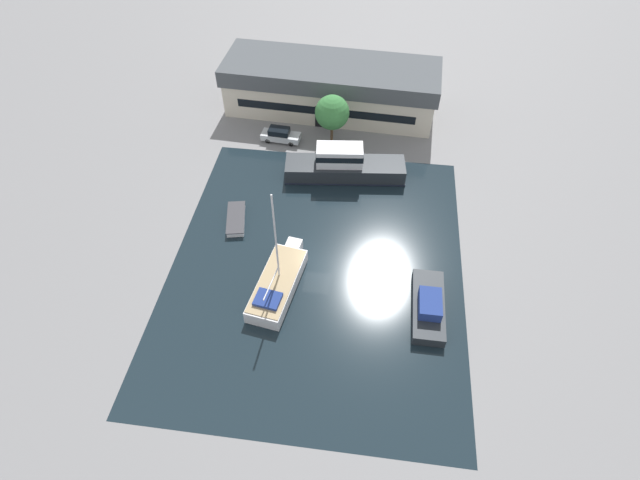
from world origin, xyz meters
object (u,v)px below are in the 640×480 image
at_px(warehouse_building, 331,87).
at_px(parked_car, 280,135).
at_px(quay_tree_near_building, 332,113).
at_px(motor_cruiser, 343,166).
at_px(sailboat_moored, 278,283).
at_px(small_dinghy, 236,219).
at_px(cabin_boat, 428,306).

xyz_separation_m(warehouse_building, parked_car, (-5.14, -7.61, -2.27)).
xyz_separation_m(quay_tree_near_building, motor_cruiser, (1.94, -5.63, -2.91)).
bearing_deg(motor_cruiser, warehouse_building, 6.65).
xyz_separation_m(sailboat_moored, motor_cruiser, (4.28, 16.23, 0.63)).
relative_size(quay_tree_near_building, small_dinghy, 1.30).
distance_m(quay_tree_near_building, cabin_boat, 25.41).
height_order(sailboat_moored, small_dinghy, sailboat_moored).
xyz_separation_m(quay_tree_near_building, small_dinghy, (-8.18, -14.10, -4.01)).
bearing_deg(sailboat_moored, motor_cruiser, 84.25).
height_order(quay_tree_near_building, cabin_boat, quay_tree_near_building).
relative_size(parked_car, small_dinghy, 0.98).
distance_m(parked_car, motor_cruiser, 9.75).
distance_m(motor_cruiser, small_dinghy, 13.24).
xyz_separation_m(quay_tree_near_building, parked_car, (-6.13, -0.19, -3.49)).
distance_m(sailboat_moored, small_dinghy, 9.72).
relative_size(warehouse_building, sailboat_moored, 2.41).
bearing_deg(small_dinghy, quay_tree_near_building, -131.49).
bearing_deg(motor_cruiser, cabin_boat, -157.92).
distance_m(quay_tree_near_building, small_dinghy, 16.79).
distance_m(parked_car, cabin_boat, 28.22).
xyz_separation_m(quay_tree_near_building, cabin_boat, (11.00, -22.62, -3.59)).
bearing_deg(small_dinghy, parked_car, -109.77).
xyz_separation_m(warehouse_building, sailboat_moored, (-1.35, -29.28, -2.32)).
bearing_deg(cabin_boat, small_dinghy, 156.10).
relative_size(small_dinghy, cabin_boat, 0.66).
bearing_deg(warehouse_building, small_dinghy, -105.38).
bearing_deg(warehouse_building, cabin_boat, -65.14).
bearing_deg(warehouse_building, quay_tree_near_building, -79.30).
bearing_deg(parked_car, warehouse_building, 150.75).
xyz_separation_m(warehouse_building, motor_cruiser, (2.93, -13.05, -1.69)).
relative_size(warehouse_building, motor_cruiser, 1.99).
xyz_separation_m(parked_car, cabin_boat, (17.13, -22.43, -0.10)).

